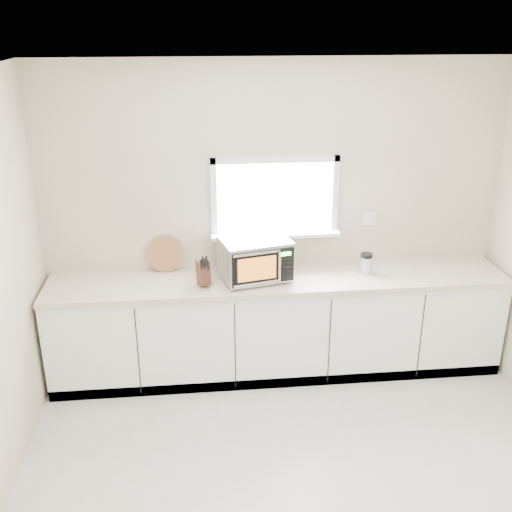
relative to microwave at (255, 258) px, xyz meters
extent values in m
plane|color=beige|center=(0.20, -1.69, -1.11)|extent=(4.00, 4.00, 0.00)
cube|color=beige|center=(0.20, 0.31, 0.24)|extent=(4.00, 0.02, 2.70)
cube|color=white|center=(0.20, 0.29, 0.44)|extent=(1.00, 0.02, 0.60)
cube|color=white|center=(0.20, 0.23, 0.12)|extent=(1.12, 0.16, 0.03)
cube|color=white|center=(0.20, 0.28, 0.77)|extent=(1.10, 0.04, 0.05)
cube|color=white|center=(0.20, 0.28, 0.12)|extent=(1.10, 0.04, 0.05)
cube|color=white|center=(-0.32, 0.28, 0.44)|extent=(0.05, 0.04, 0.70)
cube|color=white|center=(0.73, 0.28, 0.44)|extent=(0.05, 0.04, 0.70)
cube|color=white|center=(1.05, 0.30, 0.21)|extent=(0.12, 0.01, 0.12)
cube|color=white|center=(0.20, 0.01, -0.67)|extent=(3.92, 0.60, 0.88)
cube|color=beige|center=(0.20, 0.00, -0.21)|extent=(3.92, 0.64, 0.04)
cylinder|color=black|center=(-0.19, -0.21, -0.18)|extent=(0.03, 0.03, 0.02)
cylinder|color=black|center=(-0.26, 0.12, -0.18)|extent=(0.03, 0.03, 0.02)
cylinder|color=black|center=(0.26, -0.10, -0.18)|extent=(0.03, 0.03, 0.02)
cylinder|color=black|center=(0.19, 0.22, -0.18)|extent=(0.03, 0.03, 0.02)
cube|color=#BABDC2|center=(0.00, 0.01, 0.00)|extent=(0.63, 0.53, 0.33)
cube|color=black|center=(0.05, -0.20, 0.00)|extent=(0.52, 0.13, 0.29)
cube|color=orange|center=(-0.01, -0.22, 0.00)|extent=(0.32, 0.08, 0.20)
cylinder|color=silver|center=(0.18, -0.20, 0.00)|extent=(0.02, 0.02, 0.26)
cube|color=black|center=(0.23, -0.17, 0.00)|extent=(0.13, 0.04, 0.28)
cube|color=#19FF33|center=(0.23, -0.17, 0.10)|extent=(0.09, 0.02, 0.03)
cube|color=silver|center=(0.00, 0.01, 0.17)|extent=(0.63, 0.53, 0.01)
cube|color=#4B281A|center=(-0.44, -0.09, -0.07)|extent=(0.13, 0.20, 0.23)
cube|color=black|center=(-0.45, -0.14, 0.02)|extent=(0.02, 0.04, 0.08)
cube|color=black|center=(-0.43, -0.14, 0.03)|extent=(0.02, 0.04, 0.08)
cube|color=black|center=(-0.40, -0.13, 0.01)|extent=(0.02, 0.04, 0.08)
cube|color=black|center=(-0.44, -0.14, 0.05)|extent=(0.02, 0.04, 0.08)
cube|color=black|center=(-0.41, -0.13, 0.05)|extent=(0.02, 0.04, 0.08)
cylinder|color=#AD7342|center=(-0.76, 0.25, -0.03)|extent=(0.31, 0.07, 0.31)
cylinder|color=#BABDC2|center=(0.96, 0.01, -0.11)|extent=(0.13, 0.13, 0.15)
cylinder|color=black|center=(0.96, 0.01, -0.02)|extent=(0.12, 0.12, 0.04)
camera|label=1|loc=(-0.48, -4.63, 1.89)|focal=42.00mm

